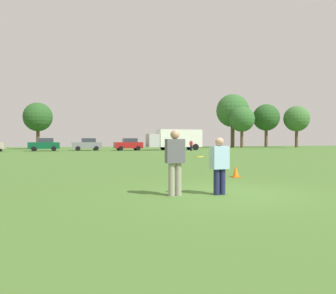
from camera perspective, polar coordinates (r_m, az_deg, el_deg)
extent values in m
plane|color=#47702D|center=(9.66, 9.44, -7.55)|extent=(151.36, 151.36, 0.00)
cylinder|color=gray|center=(8.92, 0.59, -5.46)|extent=(0.17, 0.17, 0.86)
cylinder|color=gray|center=(8.98, 1.73, -5.42)|extent=(0.17, 0.17, 0.86)
cube|color=#595960|center=(8.90, 1.16, -0.67)|extent=(0.48, 0.28, 0.63)
sphere|color=tan|center=(8.89, 1.16, 2.08)|extent=(0.24, 0.24, 0.24)
cylinder|color=#1E234C|center=(9.30, 9.08, -5.74)|extent=(0.16, 0.16, 0.69)
cylinder|color=#1E234C|center=(9.20, 8.12, -5.81)|extent=(0.16, 0.16, 0.69)
cube|color=#9EC6E5|center=(9.20, 8.61, -1.75)|extent=(0.49, 0.32, 0.61)
sphere|color=tan|center=(9.18, 8.62, 0.85)|extent=(0.23, 0.23, 0.23)
cylinder|color=yellow|center=(9.19, 5.09, -1.63)|extent=(0.27, 0.27, 0.05)
cube|color=#D8590C|center=(13.78, 11.26, -4.92)|extent=(0.32, 0.32, 0.03)
cone|color=orange|center=(13.75, 11.26, -3.92)|extent=(0.24, 0.24, 0.45)
cylinder|color=black|center=(52.69, -26.28, -0.27)|extent=(0.67, 0.24, 0.66)
cube|color=#0C4C2D|center=(51.02, -20.00, 0.24)|extent=(4.25, 1.93, 0.90)
cube|color=#2D333D|center=(51.01, -19.73, 1.05)|extent=(2.05, 1.70, 0.64)
cylinder|color=black|center=(50.10, -21.53, -0.30)|extent=(0.67, 0.24, 0.66)
cylinder|color=black|center=(52.10, -21.39, -0.25)|extent=(0.67, 0.24, 0.66)
cylinder|color=black|center=(50.00, -18.55, -0.28)|extent=(0.67, 0.24, 0.66)
cylinder|color=black|center=(51.99, -18.52, -0.23)|extent=(0.67, 0.24, 0.66)
cube|color=slate|center=(51.82, -13.42, 0.29)|extent=(4.25, 1.93, 0.90)
cube|color=#2D333D|center=(51.83, -13.15, 1.08)|extent=(2.05, 1.70, 0.64)
cylinder|color=black|center=(50.75, -14.80, -0.24)|extent=(0.67, 0.24, 0.66)
cylinder|color=black|center=(52.74, -14.91, -0.20)|extent=(0.67, 0.24, 0.66)
cylinder|color=black|center=(50.95, -11.88, -0.23)|extent=(0.67, 0.24, 0.66)
cylinder|color=black|center=(52.93, -12.10, -0.18)|extent=(0.67, 0.24, 0.66)
cube|color=maroon|center=(51.45, -6.65, 0.30)|extent=(4.25, 1.93, 0.90)
cube|color=#2D333D|center=(51.49, -6.38, 1.10)|extent=(2.05, 1.70, 0.64)
cylinder|color=black|center=(50.24, -7.89, -0.23)|extent=(0.67, 0.24, 0.66)
cylinder|color=black|center=(52.21, -8.26, -0.18)|extent=(0.67, 0.24, 0.66)
cylinder|color=black|center=(50.74, -4.99, -0.21)|extent=(0.67, 0.24, 0.66)
cylinder|color=black|center=(52.69, -5.47, -0.17)|extent=(0.67, 0.24, 0.66)
cube|color=white|center=(53.25, 1.88, 1.46)|extent=(6.88, 2.71, 2.70)
cube|color=#B2B2B7|center=(51.99, -2.49, 1.09)|extent=(1.87, 2.36, 2.00)
cylinder|color=black|center=(51.25, 0.06, -0.03)|extent=(0.97, 0.31, 0.96)
cylinder|color=black|center=(53.87, -0.83, 0.02)|extent=(0.97, 0.31, 0.96)
cylinder|color=black|center=(52.77, 4.64, 0.00)|extent=(0.97, 0.31, 0.96)
cylinder|color=black|center=(55.32, 3.56, 0.05)|extent=(0.97, 0.31, 0.96)
cylinder|color=#1E234C|center=(48.90, 3.80, -0.19)|extent=(0.15, 0.15, 0.78)
cylinder|color=#1E234C|center=(48.84, 3.98, -0.19)|extent=(0.15, 0.15, 0.78)
cube|color=red|center=(48.86, 3.89, 0.59)|extent=(0.47, 0.47, 0.55)
sphere|color=tan|center=(48.86, 3.89, 1.03)|extent=(0.21, 0.21, 0.21)
cylinder|color=brown|center=(62.53, -20.91, 1.23)|extent=(0.57, 0.57, 3.44)
sphere|color=#285623|center=(62.66, -20.93, 4.71)|extent=(4.91, 4.91, 4.91)
cylinder|color=brown|center=(74.97, 10.74, 1.82)|extent=(0.83, 0.83, 4.95)
sphere|color=#33662D|center=(75.25, 10.75, 6.00)|extent=(7.07, 7.07, 7.07)
cylinder|color=brown|center=(72.29, 12.23, 1.34)|extent=(0.62, 0.62, 3.70)
sphere|color=#33662D|center=(72.43, 12.24, 4.58)|extent=(5.28, 5.28, 5.28)
cylinder|color=brown|center=(78.85, 16.08, 1.46)|extent=(0.69, 0.69, 4.13)
sphere|color=#285623|center=(79.02, 16.10, 4.77)|extent=(5.90, 5.90, 5.90)
cylinder|color=brown|center=(80.22, 20.68, 1.35)|extent=(0.66, 0.66, 3.93)
sphere|color=#3D7033|center=(80.37, 20.70, 4.46)|extent=(5.62, 5.62, 5.62)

